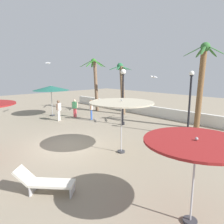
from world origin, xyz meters
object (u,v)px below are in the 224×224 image
palm_tree_1 (95,79)px  seagull_1 (154,77)px  patio_umbrella_3 (121,104)px  guest_2 (59,108)px  patio_umbrella_2 (51,88)px  palm_tree_2 (202,78)px  patio_umbrella_1 (196,145)px  guest_1 (91,108)px  lounge_chair_0 (45,182)px  palm_tree_0 (122,83)px  lamp_post_1 (123,90)px  guest_0 (75,107)px  seagull_0 (48,63)px  lamp_post_0 (190,102)px

palm_tree_1 → seagull_1: bearing=-10.5°
patio_umbrella_3 → guest_2: patio_umbrella_3 is taller
patio_umbrella_2 → palm_tree_1: (0.49, 4.57, 0.72)m
palm_tree_2 → seagull_1: size_ratio=6.08×
palm_tree_2 → patio_umbrella_3: bearing=-94.8°
patio_umbrella_1 → guest_1: 12.57m
lounge_chair_0 → seagull_1: seagull_1 is taller
palm_tree_1 → lounge_chair_0: palm_tree_1 is taller
patio_umbrella_3 → palm_tree_0: 9.65m
lamp_post_1 → seagull_1: size_ratio=4.31×
guest_0 → patio_umbrella_1: bearing=-21.0°
patio_umbrella_1 → patio_umbrella_2: patio_umbrella_2 is taller
guest_2 → patio_umbrella_3: bearing=-8.1°
lamp_post_1 → guest_1: bearing=-167.8°
seagull_0 → palm_tree_2: bearing=27.8°
palm_tree_2 → lounge_chair_0: size_ratio=3.27×
lamp_post_0 → seagull_0: 11.75m
guest_0 → palm_tree_2: bearing=24.9°
guest_0 → seagull_1: 7.48m
patio_umbrella_2 → lamp_post_1: (6.58, 2.26, 0.15)m
guest_1 → lounge_chair_0: bearing=-45.7°
patio_umbrella_3 → seagull_0: bearing=172.0°
palm_tree_0 → palm_tree_1: size_ratio=0.90×
palm_tree_2 → lamp_post_0: 2.50m
lamp_post_0 → seagull_0: size_ratio=3.67×
patio_umbrella_2 → palm_tree_2: palm_tree_2 is taller
palm_tree_1 → guest_1: (3.12, -2.95, -2.20)m
guest_0 → guest_1: (1.73, 0.46, 0.06)m
patio_umbrella_1 → lamp_post_0: size_ratio=0.65×
patio_umbrella_3 → palm_tree_1: bearing=147.4°
patio_umbrella_2 → lamp_post_0: lamp_post_0 is taller
lamp_post_0 → palm_tree_0: bearing=165.6°
patio_umbrella_1 → guest_2: patio_umbrella_1 is taller
guest_0 → seagull_1: size_ratio=1.64×
palm_tree_0 → seagull_0: 6.64m
lounge_chair_0 → seagull_1: size_ratio=1.86×
palm_tree_0 → lounge_chair_0: palm_tree_0 is taller
patio_umbrella_2 → palm_tree_1: size_ratio=0.60×
palm_tree_1 → lamp_post_1: size_ratio=1.27×
patio_umbrella_1 → seagull_1: 9.42m
palm_tree_2 → guest_1: 8.52m
guest_1 → seagull_1: size_ratio=1.73×
lamp_post_1 → seagull_1: bearing=21.6°
patio_umbrella_2 → lamp_post_0: 11.64m
patio_umbrella_3 → lounge_chair_0: patio_umbrella_3 is taller
patio_umbrella_2 → seagull_0: (0.25, -0.28, 2.14)m
palm_tree_0 → palm_tree_1: (-3.06, -0.65, 0.28)m
patio_umbrella_1 → guest_0: patio_umbrella_1 is taller
seagull_0 → lounge_chair_0: bearing=-27.9°
guest_2 → seagull_0: 4.08m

